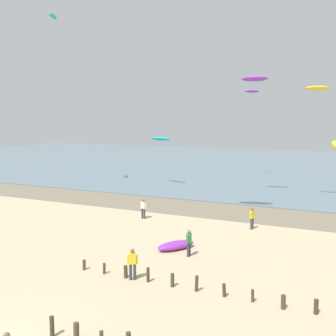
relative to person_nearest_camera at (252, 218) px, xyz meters
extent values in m
cube|color=#84755B|center=(-5.57, 4.66, -0.91)|extent=(120.00, 6.21, 0.01)
cube|color=slate|center=(-5.57, 42.76, -0.87)|extent=(160.00, 70.00, 0.10)
cylinder|color=#3D3424|center=(-4.46, -17.65, -0.50)|extent=(0.20, 0.20, 0.85)
cylinder|color=#463A25|center=(-3.32, -17.62, -0.51)|extent=(0.22, 0.25, 0.83)
cylinder|color=#4C392C|center=(-7.27, -11.70, -0.63)|extent=(0.18, 0.19, 0.58)
cylinder|color=#463C25|center=(-5.90, -11.73, -0.61)|extent=(0.18, 0.16, 0.62)
cylinder|color=#4A3A24|center=(-4.56, -11.69, -0.58)|extent=(0.23, 0.22, 0.68)
cylinder|color=#3E3424|center=(-3.21, -11.69, -0.53)|extent=(0.17, 0.17, 0.78)
cylinder|color=#3F3C26|center=(-1.82, -11.70, -0.57)|extent=(0.20, 0.21, 0.70)
cylinder|color=#443A25|center=(-0.51, -11.70, -0.51)|extent=(0.20, 0.20, 0.83)
cylinder|color=#472F2C|center=(0.89, -11.71, -0.59)|extent=(0.19, 0.20, 0.67)
cylinder|color=#483B2C|center=(2.25, -11.68, -0.61)|extent=(0.16, 0.17, 0.62)
cylinder|color=#4B3C27|center=(3.65, -11.77, -0.60)|extent=(0.23, 0.22, 0.65)
cylinder|color=#3F3723|center=(5.02, -11.65, -0.59)|extent=(0.21, 0.21, 0.67)
cylinder|color=#4C4C56|center=(-0.04, -0.10, -0.48)|extent=(0.16, 0.16, 0.88)
cylinder|color=#4C4C56|center=(0.04, 0.10, -0.48)|extent=(0.16, 0.16, 0.88)
cube|color=yellow|center=(0.00, 0.00, 0.26)|extent=(0.34, 0.42, 0.60)
sphere|color=brown|center=(0.00, 0.00, 0.68)|extent=(0.22, 0.22, 0.22)
cylinder|color=yellow|center=(-0.09, -0.22, 0.21)|extent=(0.09, 0.09, 0.52)
cylinder|color=yellow|center=(0.09, 0.22, 0.21)|extent=(0.09, 0.09, 0.52)
sphere|color=brown|center=(-4.06, -20.20, 0.68)|extent=(0.22, 0.22, 0.22)
cylinder|color=#383842|center=(-2.52, -7.22, -0.48)|extent=(0.16, 0.16, 0.88)
cylinder|color=#383842|center=(-2.53, -7.44, -0.48)|extent=(0.16, 0.16, 0.88)
cube|color=#338C4C|center=(-2.53, -7.33, 0.26)|extent=(0.23, 0.37, 0.60)
sphere|color=#9E7051|center=(-2.53, -7.33, 0.68)|extent=(0.22, 0.22, 0.22)
cylinder|color=#338C4C|center=(-2.52, -7.09, 0.21)|extent=(0.09, 0.09, 0.52)
cylinder|color=#338C4C|center=(-2.53, -7.57, 0.21)|extent=(0.09, 0.09, 0.52)
cylinder|color=#383842|center=(-4.00, -11.71, -0.48)|extent=(0.16, 0.16, 0.88)
cylinder|color=#383842|center=(-4.19, -11.82, -0.48)|extent=(0.16, 0.16, 0.88)
cube|color=yellow|center=(-4.09, -11.76, 0.26)|extent=(0.42, 0.37, 0.60)
sphere|color=brown|center=(-4.09, -11.76, 0.68)|extent=(0.22, 0.22, 0.22)
cylinder|color=yellow|center=(-3.88, -11.65, 0.21)|extent=(0.09, 0.09, 0.52)
cylinder|color=yellow|center=(-4.30, -11.88, 0.21)|extent=(0.09, 0.09, 0.52)
cylinder|color=#383842|center=(-9.08, -0.57, -0.48)|extent=(0.16, 0.16, 0.88)
cylinder|color=#383842|center=(-9.30, -0.55, -0.48)|extent=(0.16, 0.16, 0.88)
cube|color=white|center=(-9.19, -0.56, 0.26)|extent=(0.38, 0.26, 0.60)
sphere|color=brown|center=(-9.19, -0.56, 0.68)|extent=(0.22, 0.22, 0.22)
cylinder|color=white|center=(-8.95, -0.59, 0.21)|extent=(0.09, 0.09, 0.52)
cylinder|color=white|center=(-9.43, -0.53, 0.21)|extent=(0.09, 0.09, 0.52)
ellipsoid|color=purple|center=(-3.74, -6.52, -0.65)|extent=(2.39, 2.74, 0.54)
ellipsoid|color=#19B2B7|center=(-14.41, 14.49, 5.15)|extent=(3.09, 1.55, 0.67)
ellipsoid|color=#19B2B7|center=(-25.08, 7.73, 19.48)|extent=(1.86, 2.44, 0.59)
ellipsoid|color=purple|center=(-5.17, 25.46, 11.51)|extent=(2.18, 1.65, 0.49)
ellipsoid|color=purple|center=(-2.37, 12.16, 11.84)|extent=(2.86, 1.27, 0.74)
ellipsoid|color=yellow|center=(3.83, 11.74, 10.63)|extent=(2.31, 0.90, 0.66)
camera|label=1|loc=(5.14, -28.36, 7.60)|focal=39.71mm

